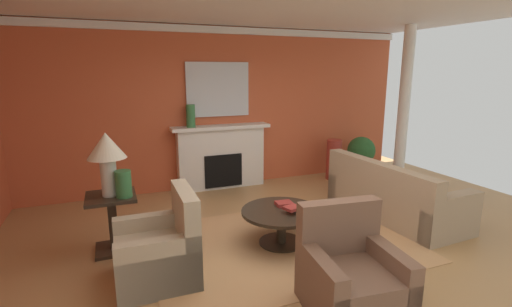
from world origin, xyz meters
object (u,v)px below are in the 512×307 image
armchair_facing_fireplace (351,279)px  vase_on_side_table (123,184)px  vase_mantel_left (191,116)px  sofa (392,197)px  table_lamp (107,152)px  armchair_near_window (160,252)px  side_table (113,219)px  vase_tall_corner (334,159)px  coffee_table (282,219)px  potted_plant (361,153)px  fireplace (221,158)px  mantel_mirror (218,89)px

armchair_facing_fireplace → vase_on_side_table: vase_on_side_table is taller
vase_on_side_table → vase_mantel_left: bearing=58.3°
sofa → table_lamp: (-3.89, 0.37, 0.93)m
armchair_near_window → side_table: bearing=116.7°
sofa → vase_on_side_table: 3.79m
sofa → vase_tall_corner: 2.01m
coffee_table → vase_tall_corner: size_ratio=1.25×
armchair_facing_fireplace → coffee_table: (-0.01, 1.42, 0.03)m
potted_plant → armchair_near_window: bearing=-151.1°
side_table → vase_tall_corner: bearing=21.1°
fireplace → vase_on_side_table: (-1.78, -2.03, 0.30)m
side_table → table_lamp: size_ratio=0.93×
sofa → armchair_near_window: armchair_near_window is taller
coffee_table → vase_on_side_table: bearing=165.0°
potted_plant → side_table: bearing=-162.2°
fireplace → vase_mantel_left: (-0.55, -0.05, 0.81)m
coffee_table → side_table: size_ratio=1.43×
fireplace → coffee_table: bearing=-89.4°
armchair_near_window → side_table: 0.97m
armchair_facing_fireplace → vase_tall_corner: size_ratio=1.18×
armchair_near_window → vase_mantel_left: vase_mantel_left is taller
armchair_facing_fireplace → potted_plant: size_ratio=1.14×
mantel_mirror → vase_on_side_table: bearing=-129.5°
table_lamp → vase_on_side_table: 0.41m
potted_plant → vase_mantel_left: bearing=174.5°
side_table → vase_tall_corner: size_ratio=0.87×
vase_tall_corner → vase_mantel_left: bearing=174.9°
side_table → vase_on_side_table: (0.15, -0.12, 0.46)m
vase_on_side_table → vase_mantel_left: vase_mantel_left is taller
armchair_facing_fireplace → vase_mantel_left: bearing=98.5°
vase_mantel_left → coffee_table: bearing=-76.9°
table_lamp → coffee_table: bearing=-17.2°
table_lamp → mantel_mirror: bearing=46.6°
side_table → potted_plant: size_ratio=0.84×
armchair_facing_fireplace → side_table: bearing=134.1°
mantel_mirror → armchair_near_window: mantel_mirror is taller
armchair_near_window → potted_plant: 4.97m
vase_tall_corner → fireplace: bearing=172.4°
sofa → coffee_table: size_ratio=2.14×
side_table → coffee_table: bearing=-17.2°
coffee_table → vase_tall_corner: 3.15m
fireplace → vase_tall_corner: (2.25, -0.30, -0.16)m
vase_tall_corner → potted_plant: (0.60, -0.08, 0.09)m
coffee_table → fireplace: bearing=90.6°
vase_mantel_left → table_lamp: bearing=-126.4°
side_table → table_lamp: bearing=180.0°
fireplace → vase_on_side_table: bearing=-131.1°
sofa → coffee_table: 1.96m
vase_mantel_left → potted_plant: size_ratio=0.47×
side_table → table_lamp: 0.82m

